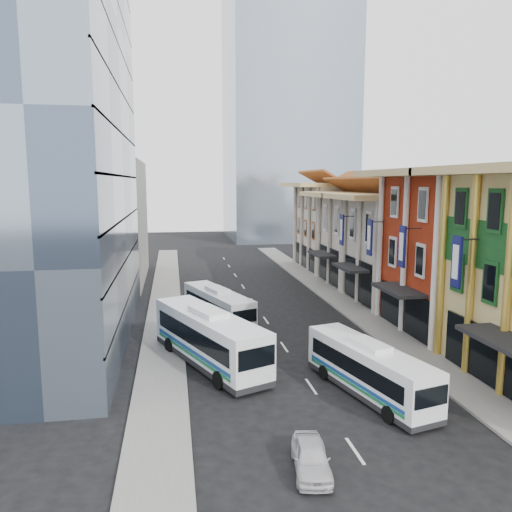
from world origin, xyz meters
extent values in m
plane|color=black|center=(0.00, 0.00, 0.00)|extent=(200.00, 200.00, 0.00)
cube|color=slate|center=(8.50, 22.00, 0.07)|extent=(3.00, 90.00, 0.15)
cube|color=slate|center=(-8.50, 22.00, 0.07)|extent=(3.00, 90.00, 0.15)
cube|color=#9E2B11|center=(14.00, 17.00, 6.00)|extent=(8.00, 10.00, 12.00)
cube|color=beige|center=(14.00, 26.50, 5.00)|extent=(8.00, 9.00, 10.00)
cube|color=beige|center=(14.00, 35.50, 5.00)|extent=(8.00, 9.00, 10.00)
cube|color=beige|center=(14.00, 46.00, 5.50)|extent=(8.00, 12.00, 11.00)
cube|color=#43536A|center=(-17.00, 19.00, 15.00)|extent=(12.00, 26.00, 30.00)
cube|color=gray|center=(-16.00, 42.00, 7.00)|extent=(10.00, 18.00, 14.00)
imported|color=silver|center=(-2.32, -0.17, 0.60)|extent=(1.93, 3.72, 1.21)
camera|label=1|loc=(-7.58, -18.21, 11.57)|focal=35.00mm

